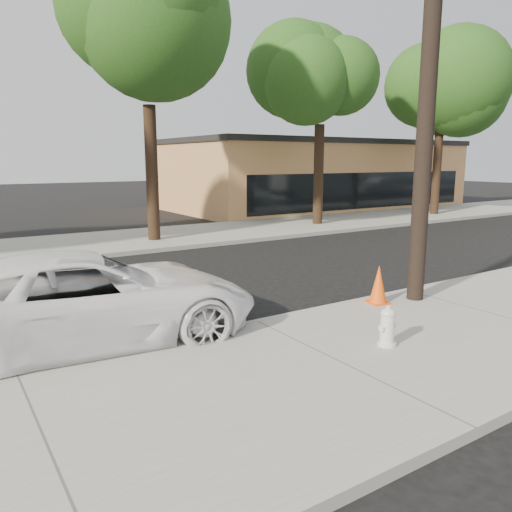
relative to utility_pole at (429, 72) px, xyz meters
name	(u,v)px	position (x,y,z in m)	size (l,w,h in m)	color
ground	(203,301)	(-3.60, 2.70, -4.70)	(120.00, 120.00, 0.00)	black
near_sidewalk	(338,366)	(-3.60, -1.60, -4.62)	(90.00, 4.40, 0.15)	gray
far_sidewalk	(94,244)	(-3.60, 11.20, -4.62)	(90.00, 5.00, 0.15)	gray
curb_near	(256,325)	(-3.60, 0.60, -4.62)	(90.00, 0.12, 0.16)	#9E9B93
building_main	(310,176)	(12.40, 18.70, -2.70)	(18.00, 10.00, 4.00)	tan
utility_pole	(429,72)	(0.00, 0.00, 0.00)	(1.40, 0.34, 9.00)	black
tree_c	(155,44)	(-1.38, 10.34, 2.21)	(4.96, 4.80, 9.55)	black
tree_d	(326,81)	(6.60, 10.65, 1.67)	(4.50, 4.35, 8.75)	black
tree_e	(448,87)	(14.61, 10.44, 2.00)	(4.80, 4.65, 9.25)	black
police_cruiser	(87,299)	(-6.36, 1.46, -3.91)	(2.60, 5.64, 1.57)	white
fire_hydrant	(387,327)	(-2.55, -1.55, -4.25)	(0.32, 0.30, 0.61)	silver
traffic_cone	(378,285)	(-0.89, 0.20, -4.17)	(0.47, 0.47, 0.79)	#FB560D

